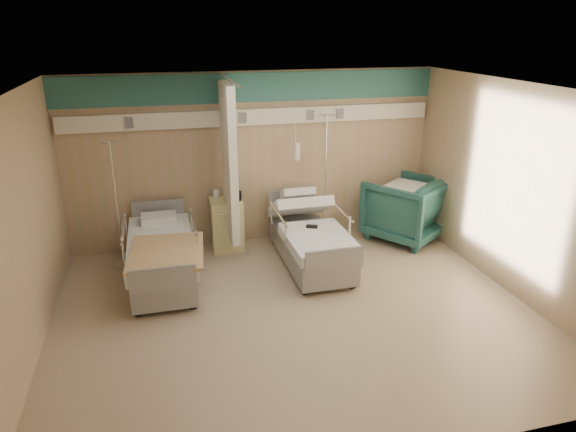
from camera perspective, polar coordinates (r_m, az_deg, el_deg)
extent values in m
cube|color=gray|center=(6.70, 0.77, -10.65)|extent=(6.00, 5.00, 0.00)
cube|color=tan|center=(8.42, -3.67, 6.30)|extent=(6.00, 0.04, 2.80)
cube|color=tan|center=(3.97, 10.57, -11.35)|extent=(6.00, 0.04, 2.80)
cube|color=tan|center=(6.08, -27.60, -1.81)|extent=(0.04, 5.00, 2.80)
cube|color=tan|center=(7.43, 23.79, 2.59)|extent=(0.04, 5.00, 2.80)
cube|color=silver|center=(5.76, 0.91, 13.87)|extent=(6.00, 5.00, 0.04)
cube|color=#2C6763|center=(8.20, -3.83, 14.08)|extent=(6.00, 0.04, 0.45)
cube|color=silver|center=(8.23, -3.72, 10.95)|extent=(5.88, 0.08, 0.25)
cylinder|color=silver|center=(7.23, -6.54, 14.80)|extent=(0.03, 1.80, 0.03)
cube|color=white|center=(7.79, -6.54, 5.86)|extent=(0.12, 0.90, 2.35)
cube|color=#D1CB82|center=(8.36, -6.83, -0.95)|extent=(0.50, 0.48, 0.85)
imported|color=#1E4D47|center=(8.91, 12.87, 0.80)|extent=(1.60, 1.61, 1.07)
cube|color=white|center=(8.74, 13.02, 4.30)|extent=(0.85, 0.84, 0.07)
cylinder|color=silver|center=(8.84, 3.94, -2.47)|extent=(0.38, 0.38, 0.03)
cylinder|color=silver|center=(8.49, 4.11, 4.04)|extent=(0.03, 0.03, 2.12)
cylinder|color=silver|center=(8.25, 4.30, 11.12)|extent=(0.25, 0.03, 0.03)
cylinder|color=silver|center=(8.31, -17.75, -5.06)|extent=(0.34, 0.34, 0.03)
cylinder|color=silver|center=(7.97, -18.47, 1.04)|extent=(0.03, 0.03, 1.90)
cylinder|color=silver|center=(7.72, -19.27, 7.70)|extent=(0.23, 0.03, 0.03)
cube|color=black|center=(7.63, 2.67, -1.17)|extent=(0.18, 0.14, 0.04)
cube|color=tan|center=(6.96, -13.35, -3.94)|extent=(1.06, 1.28, 0.04)
cube|color=black|center=(8.18, -6.04, 2.25)|extent=(0.26, 0.20, 0.13)
cylinder|color=white|center=(8.31, -7.98, 2.49)|extent=(0.12, 0.12, 0.14)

